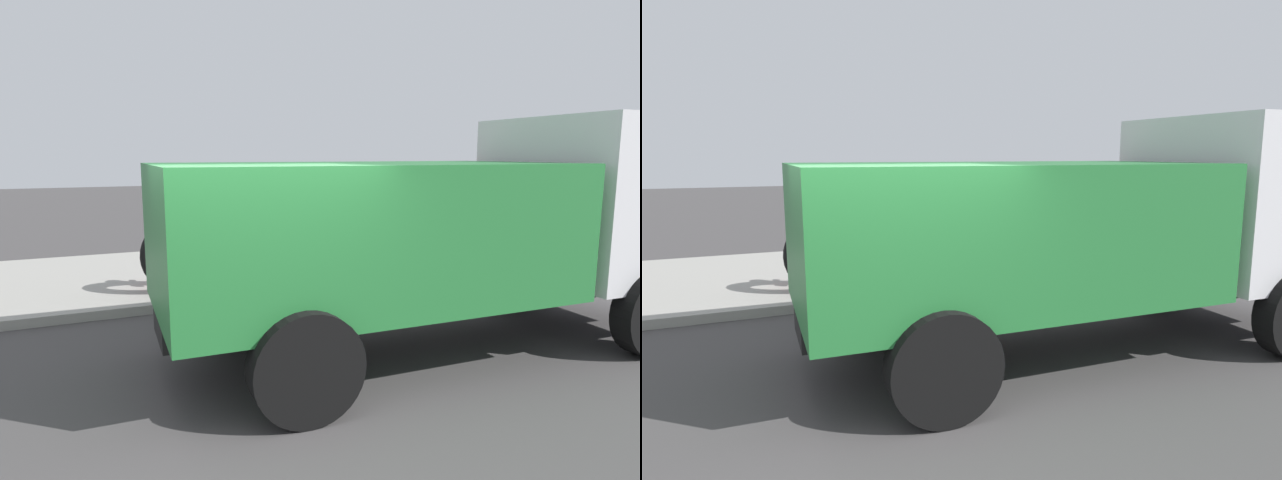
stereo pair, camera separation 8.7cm
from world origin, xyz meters
The scene contains 6 objects.
ground_plane centered at (0.00, 0.00, 0.00)m, with size 80.00×80.00×0.00m, color #423F3F.
sidewalk_curb centered at (0.00, 6.50, 0.07)m, with size 36.00×5.00×0.15m, color #99968E.
fire_hydrant centered at (-0.26, 5.30, 0.59)m, with size 0.22×0.51×0.83m.
loose_tire centered at (0.00, 4.73, 0.79)m, with size 1.27×1.27×0.28m, color black.
stop_sign centered at (2.11, 4.45, 1.67)m, with size 0.76×0.08×2.19m.
dump_truck_green centered at (2.90, 0.99, 1.61)m, with size 7.07×2.96×3.00m.
Camera 2 is at (-1.33, -4.58, 2.51)m, focal length 30.09 mm.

